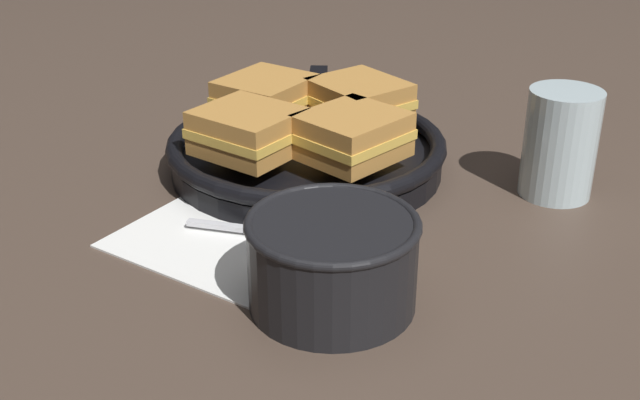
{
  "coord_description": "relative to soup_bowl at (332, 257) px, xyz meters",
  "views": [
    {
      "loc": [
        0.28,
        -0.6,
        0.36
      ],
      "look_at": [
        0.02,
        0.0,
        0.04
      ],
      "focal_mm": 45.0,
      "sensor_mm": 36.0,
      "label": 1
    }
  ],
  "objects": [
    {
      "name": "ground_plane",
      "position": [
        -0.07,
        0.09,
        -0.04
      ],
      "size": [
        4.0,
        4.0,
        0.0
      ],
      "primitive_type": "plane",
      "color": "#47382D"
    },
    {
      "name": "napkin",
      "position": [
        -0.11,
        0.07,
        -0.04
      ],
      "size": [
        0.25,
        0.23,
        0.0
      ],
      "color": "white",
      "rests_on": "ground_plane"
    },
    {
      "name": "soup_bowl",
      "position": [
        0.0,
        0.0,
        0.0
      ],
      "size": [
        0.14,
        0.14,
        0.08
      ],
      "color": "black",
      "rests_on": "ground_plane"
    },
    {
      "name": "spoon",
      "position": [
        -0.07,
        0.08,
        -0.04
      ],
      "size": [
        0.15,
        0.04,
        0.01
      ],
      "rotation": [
        0.0,
        0.0,
        0.16
      ],
      "color": "silver",
      "rests_on": "napkin"
    },
    {
      "name": "skillet",
      "position": [
        -0.13,
        0.24,
        -0.02
      ],
      "size": [
        0.31,
        0.42,
        0.04
      ],
      "color": "black",
      "rests_on": "ground_plane"
    },
    {
      "name": "sandwich_near_left",
      "position": [
        -0.09,
        0.3,
        0.02
      ],
      "size": [
        0.13,
        0.13,
        0.05
      ],
      "rotation": [
        0.0,
        0.0,
        2.62
      ],
      "color": "#B27A38",
      "rests_on": "skillet"
    },
    {
      "name": "sandwich_near_right",
      "position": [
        -0.19,
        0.27,
        0.02
      ],
      "size": [
        0.11,
        0.11,
        0.05
      ],
      "rotation": [
        0.0,
        0.0,
        4.52
      ],
      "color": "#B27A38",
      "rests_on": "skillet"
    },
    {
      "name": "sandwich_far_left",
      "position": [
        -0.16,
        0.17,
        0.02
      ],
      "size": [
        0.12,
        0.11,
        0.05
      ],
      "rotation": [
        0.0,
        0.0,
        6.05
      ],
      "color": "#B27A38",
      "rests_on": "skillet"
    },
    {
      "name": "sandwich_far_right",
      "position": [
        -0.06,
        0.2,
        0.02
      ],
      "size": [
        0.12,
        0.13,
        0.05
      ],
      "rotation": [
        0.0,
        0.0,
        7.48
      ],
      "color": "#B27A38",
      "rests_on": "skillet"
    },
    {
      "name": "drinking_glass",
      "position": [
        0.13,
        0.28,
        0.01
      ],
      "size": [
        0.07,
        0.07,
        0.11
      ],
      "color": "silver",
      "rests_on": "ground_plane"
    }
  ]
}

